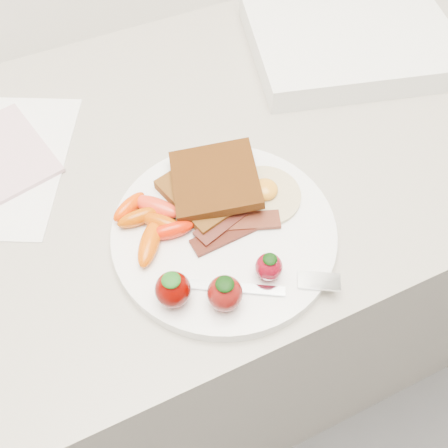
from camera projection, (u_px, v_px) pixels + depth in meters
name	position (u px, v px, depth m)	size (l,w,h in m)	color
counter	(187.00, 300.00, 1.05)	(2.00, 0.60, 0.90)	gray
plate	(224.00, 233.00, 0.60)	(0.27, 0.27, 0.02)	white
toast_lower	(210.00, 189.00, 0.62)	(0.10, 0.10, 0.01)	#41260E
toast_upper	(215.00, 179.00, 0.61)	(0.10, 0.10, 0.01)	black
fried_egg	(264.00, 194.00, 0.62)	(0.11, 0.11, 0.02)	white
bacon_strips	(233.00, 223.00, 0.59)	(0.12, 0.06, 0.01)	black
baby_carrots	(152.00, 222.00, 0.59)	(0.09, 0.11, 0.02)	#B84700
strawberries	(213.00, 286.00, 0.53)	(0.14, 0.07, 0.05)	#550300
fork	(273.00, 284.00, 0.55)	(0.17, 0.09, 0.00)	white
notepad	(3.00, 153.00, 0.68)	(0.11, 0.16, 0.01)	#D1A7B4
appliance	(350.00, 39.00, 0.80)	(0.31, 0.25, 0.04)	white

